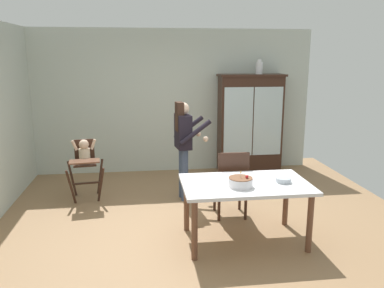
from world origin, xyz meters
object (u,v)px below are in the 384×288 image
object	(u,v)px
high_chair_with_toddler	(85,158)
dining_chair_far_side	(232,180)
ceramic_vase	(259,68)
china_cabinet	(250,123)
birthday_cake	(241,182)
adult_person	(184,139)
dining_table	(245,190)
serving_bowl	(283,180)

from	to	relation	value
high_chair_with_toddler	dining_chair_far_side	bearing A→B (deg)	-33.60
ceramic_vase	dining_chair_far_side	xyz separation A→B (m)	(-1.00, -2.20, -1.43)
china_cabinet	birthday_cake	xyz separation A→B (m)	(-0.95, -3.01, -0.15)
adult_person	birthday_cake	bearing A→B (deg)	-171.66
high_chair_with_toddler	dining_table	size ratio (longest dim) A/B	0.63
adult_person	dining_table	xyz separation A→B (m)	(0.57, -1.52, -0.32)
birthday_cake	dining_chair_far_side	distance (m)	0.85
ceramic_vase	dining_table	world-z (taller)	ceramic_vase
ceramic_vase	adult_person	distance (m)	2.32
dining_table	ceramic_vase	bearing A→B (deg)	70.84
ceramic_vase	dining_table	size ratio (longest dim) A/B	0.18
china_cabinet	birthday_cake	world-z (taller)	china_cabinet
ceramic_vase	dining_chair_far_side	bearing A→B (deg)	-114.53
high_chair_with_toddler	serving_bowl	size ratio (longest dim) A/B	5.28
china_cabinet	dining_table	xyz separation A→B (m)	(-0.86, -2.88, -0.29)
birthday_cake	dining_table	bearing A→B (deg)	53.60
adult_person	serving_bowl	size ratio (longest dim) A/B	8.50
high_chair_with_toddler	dining_table	world-z (taller)	high_chair_with_toddler
dining_table	dining_chair_far_side	xyz separation A→B (m)	(-0.00, 0.68, -0.09)
adult_person	high_chair_with_toddler	bearing A→B (deg)	74.34
china_cabinet	serving_bowl	world-z (taller)	china_cabinet
high_chair_with_toddler	ceramic_vase	bearing A→B (deg)	13.45
dining_table	serving_bowl	bearing A→B (deg)	-5.50
high_chair_with_toddler	adult_person	bearing A→B (deg)	-14.96
china_cabinet	dining_chair_far_side	bearing A→B (deg)	-111.38
serving_bowl	dining_chair_far_side	bearing A→B (deg)	121.90
birthday_cake	dining_chair_far_side	bearing A→B (deg)	83.50
dining_table	birthday_cake	size ratio (longest dim) A/B	5.37
birthday_cake	china_cabinet	bearing A→B (deg)	72.43
china_cabinet	birthday_cake	distance (m)	3.16
birthday_cake	dining_chair_far_side	size ratio (longest dim) A/B	0.29
ceramic_vase	china_cabinet	bearing A→B (deg)	-178.51
ceramic_vase	high_chair_with_toddler	world-z (taller)	ceramic_vase
serving_bowl	high_chair_with_toddler	bearing A→B (deg)	145.14
dining_table	serving_bowl	size ratio (longest dim) A/B	8.35
ceramic_vase	birthday_cake	size ratio (longest dim) A/B	0.96
dining_table	high_chair_with_toddler	bearing A→B (deg)	140.45
high_chair_with_toddler	dining_table	bearing A→B (deg)	-46.62
china_cabinet	high_chair_with_toddler	xyz separation A→B (m)	(-2.95, -1.15, -0.29)
serving_bowl	dining_chair_far_side	world-z (taller)	dining_chair_far_side
ceramic_vase	dining_table	bearing A→B (deg)	-109.16
china_cabinet	birthday_cake	bearing A→B (deg)	-107.57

